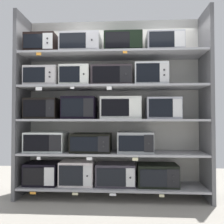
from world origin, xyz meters
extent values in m
cube|color=beige|center=(0.00, 0.27, 1.32)|extent=(2.78, 0.04, 2.64)
cube|color=#5B5B5E|center=(-1.32, 0.00, 1.32)|extent=(0.05, 0.51, 2.64)
cube|color=#5B5B5E|center=(1.32, 0.00, 1.32)|extent=(0.05, 0.51, 2.64)
cube|color=#99999E|center=(0.00, 0.00, 0.16)|extent=(2.58, 0.51, 0.03)
cube|color=black|center=(-1.00, 0.00, 0.33)|extent=(0.46, 0.37, 0.31)
cube|color=black|center=(-1.06, -0.19, 0.33)|extent=(0.30, 0.01, 0.24)
cube|color=silver|center=(-0.85, -0.19, 0.33)|extent=(0.14, 0.01, 0.25)
cube|color=silver|center=(-0.49, 0.00, 0.34)|extent=(0.48, 0.34, 0.34)
cube|color=black|center=(-0.55, -0.18, 0.34)|extent=(0.33, 0.01, 0.27)
cube|color=silver|center=(-0.32, -0.18, 0.34)|extent=(0.12, 0.01, 0.27)
cylinder|color=#262628|center=(-0.32, -0.18, 0.34)|extent=(0.02, 0.01, 0.02)
cube|color=#322E38|center=(0.05, 0.00, 0.33)|extent=(0.55, 0.34, 0.31)
cube|color=black|center=(0.00, -0.18, 0.33)|extent=(0.39, 0.01, 0.24)
cube|color=silver|center=(0.25, -0.18, 0.33)|extent=(0.12, 0.01, 0.25)
cylinder|color=#262628|center=(0.25, -0.19, 0.33)|extent=(0.02, 0.01, 0.02)
cube|color=black|center=(0.64, 0.00, 0.33)|extent=(0.55, 0.34, 0.30)
cube|color=black|center=(0.56, -0.18, 0.33)|extent=(0.36, 0.01, 0.23)
cube|color=black|center=(0.82, -0.18, 0.33)|extent=(0.16, 0.01, 0.24)
cylinder|color=#262628|center=(0.82, -0.18, 0.29)|extent=(0.02, 0.01, 0.02)
cylinder|color=#262628|center=(0.82, -0.18, 0.36)|extent=(0.02, 0.01, 0.02)
cube|color=orange|center=(-1.04, -0.26, 0.13)|extent=(0.08, 0.00, 0.03)
cube|color=beige|center=(-0.47, -0.26, 0.13)|extent=(0.08, 0.00, 0.03)
cube|color=white|center=(0.03, -0.26, 0.13)|extent=(0.09, 0.00, 0.03)
cube|color=beige|center=(0.66, -0.26, 0.12)|extent=(0.06, 0.00, 0.04)
cube|color=#99999E|center=(0.00, 0.00, 0.63)|extent=(2.58, 0.51, 0.03)
cube|color=silver|center=(-0.95, 0.00, 0.78)|extent=(0.56, 0.37, 0.28)
cube|color=black|center=(-1.03, -0.19, 0.78)|extent=(0.36, 0.01, 0.23)
cube|color=black|center=(-0.77, -0.19, 0.78)|extent=(0.17, 0.01, 0.22)
cube|color=black|center=(-0.30, 0.00, 0.78)|extent=(0.56, 0.40, 0.26)
cube|color=black|center=(-0.37, -0.21, 0.78)|extent=(0.38, 0.01, 0.19)
cube|color=black|center=(-0.10, -0.21, 0.78)|extent=(0.15, 0.01, 0.21)
cylinder|color=#262628|center=(-0.10, -0.22, 0.75)|extent=(0.02, 0.01, 0.02)
cylinder|color=#262628|center=(-0.10, -0.22, 0.80)|extent=(0.02, 0.01, 0.02)
cube|color=#9BA0A2|center=(0.33, 0.00, 0.79)|extent=(0.50, 0.37, 0.28)
cube|color=black|center=(0.27, -0.19, 0.79)|extent=(0.34, 0.01, 0.21)
cube|color=black|center=(0.50, -0.19, 0.79)|extent=(0.13, 0.01, 0.23)
cylinder|color=#262628|center=(0.50, -0.20, 0.79)|extent=(0.02, 0.01, 0.02)
cube|color=white|center=(-0.97, -0.26, 0.59)|extent=(0.05, 0.00, 0.04)
cube|color=white|center=(-0.28, -0.26, 0.59)|extent=(0.07, 0.00, 0.04)
cube|color=beige|center=(0.32, -0.26, 0.59)|extent=(0.08, 0.00, 0.04)
cube|color=#99999E|center=(0.00, 0.00, 1.10)|extent=(2.58, 0.51, 0.03)
cube|color=black|center=(-1.00, 0.00, 1.26)|extent=(0.46, 0.38, 0.29)
cube|color=black|center=(-1.05, -0.20, 1.26)|extent=(0.32, 0.01, 0.23)
cube|color=black|center=(-0.84, -0.20, 1.26)|extent=(0.12, 0.01, 0.24)
cylinder|color=#262628|center=(-0.84, -0.20, 1.26)|extent=(0.02, 0.01, 0.02)
cube|color=black|center=(-0.47, 0.00, 1.27)|extent=(0.47, 0.38, 0.31)
cube|color=black|center=(-0.53, -0.20, 1.27)|extent=(0.30, 0.01, 0.25)
cube|color=black|center=(-0.31, -0.20, 1.27)|extent=(0.14, 0.01, 0.25)
cube|color=silver|center=(0.13, 0.00, 1.27)|extent=(0.57, 0.33, 0.31)
cube|color=black|center=(0.05, -0.17, 1.27)|extent=(0.38, 0.01, 0.23)
cube|color=silver|center=(0.32, -0.17, 1.27)|extent=(0.16, 0.01, 0.25)
cube|color=#A2A3AE|center=(0.71, 0.00, 1.26)|extent=(0.46, 0.41, 0.30)
cube|color=black|center=(0.66, -0.21, 1.26)|extent=(0.31, 0.01, 0.24)
cube|color=silver|center=(0.87, -0.21, 1.26)|extent=(0.12, 0.01, 0.24)
cube|color=#99999E|center=(0.00, 0.00, 1.56)|extent=(2.58, 0.51, 0.03)
cube|color=beige|center=(-1.00, 0.00, 1.72)|extent=(0.47, 0.42, 0.28)
cube|color=black|center=(-1.06, -0.21, 1.72)|extent=(0.31, 0.01, 0.21)
cube|color=beige|center=(-0.84, -0.21, 1.72)|extent=(0.13, 0.01, 0.22)
cylinder|color=#262628|center=(-0.84, -0.22, 1.69)|extent=(0.02, 0.01, 0.02)
cylinder|color=#262628|center=(-0.84, -0.22, 1.75)|extent=(0.02, 0.01, 0.02)
cube|color=silver|center=(-0.52, 0.00, 1.73)|extent=(0.42, 0.36, 0.29)
cube|color=black|center=(-0.57, -0.18, 1.73)|extent=(0.28, 0.01, 0.22)
cube|color=silver|center=(-0.38, -0.18, 1.73)|extent=(0.11, 0.01, 0.23)
cylinder|color=#262628|center=(-0.38, -0.19, 1.73)|extent=(0.02, 0.01, 0.02)
cube|color=#332A2F|center=(0.00, 0.00, 1.72)|extent=(0.57, 0.36, 0.28)
cube|color=black|center=(-0.07, -0.18, 1.72)|extent=(0.37, 0.01, 0.22)
cube|color=black|center=(0.20, -0.18, 1.72)|extent=(0.16, 0.01, 0.22)
cylinder|color=#262628|center=(0.20, -0.19, 1.72)|extent=(0.02, 0.01, 0.02)
cube|color=silver|center=(0.55, 0.00, 1.74)|extent=(0.46, 0.33, 0.32)
cube|color=black|center=(0.50, -0.17, 1.74)|extent=(0.31, 0.01, 0.26)
cube|color=silver|center=(0.71, -0.17, 1.74)|extent=(0.12, 0.01, 0.25)
cylinder|color=#262628|center=(0.71, -0.18, 1.70)|extent=(0.02, 0.01, 0.02)
cylinder|color=#262628|center=(0.71, -0.18, 1.77)|extent=(0.02, 0.01, 0.02)
cube|color=white|center=(-0.97, -0.26, 1.52)|extent=(0.09, 0.00, 0.05)
cube|color=white|center=(-0.52, -0.26, 1.53)|extent=(0.05, 0.00, 0.03)
cube|color=white|center=(-0.02, -0.26, 1.52)|extent=(0.06, 0.00, 0.05)
cube|color=#99999E|center=(0.00, 0.00, 2.03)|extent=(2.58, 0.51, 0.03)
cube|color=black|center=(-1.01, 0.00, 2.18)|extent=(0.43, 0.41, 0.27)
cube|color=black|center=(-1.08, -0.21, 2.18)|extent=(0.27, 0.01, 0.19)
cube|color=silver|center=(-0.87, -0.21, 2.18)|extent=(0.14, 0.01, 0.22)
cylinder|color=#262628|center=(-0.87, -0.22, 2.15)|extent=(0.02, 0.01, 0.02)
cylinder|color=#262628|center=(-0.87, -0.22, 2.21)|extent=(0.02, 0.01, 0.02)
cube|color=#B4B4B8|center=(-0.45, 0.00, 2.18)|extent=(0.56, 0.41, 0.27)
cube|color=black|center=(-0.53, -0.21, 2.18)|extent=(0.36, 0.01, 0.21)
cube|color=#B4B4B8|center=(-0.26, -0.21, 2.18)|extent=(0.16, 0.01, 0.22)
cylinder|color=#262628|center=(-0.26, -0.22, 2.18)|extent=(0.02, 0.01, 0.02)
cube|color=black|center=(0.16, 0.00, 2.19)|extent=(0.53, 0.38, 0.28)
cube|color=black|center=(0.08, -0.19, 2.19)|extent=(0.33, 0.01, 0.22)
cube|color=black|center=(0.33, -0.19, 2.19)|extent=(0.16, 0.01, 0.22)
cube|color=#9A9CA4|center=(0.74, 0.00, 2.18)|extent=(0.50, 0.40, 0.26)
cube|color=black|center=(0.68, -0.20, 2.18)|extent=(0.33, 0.01, 0.21)
cube|color=silver|center=(0.91, -0.20, 2.18)|extent=(0.14, 0.01, 0.21)
cube|color=orange|center=(-0.98, -0.26, 1.99)|extent=(0.07, 0.00, 0.04)
cube|color=orange|center=(0.19, -0.26, 2.00)|extent=(0.06, 0.00, 0.03)
camera|label=1|loc=(0.19, -3.25, 1.12)|focal=36.59mm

